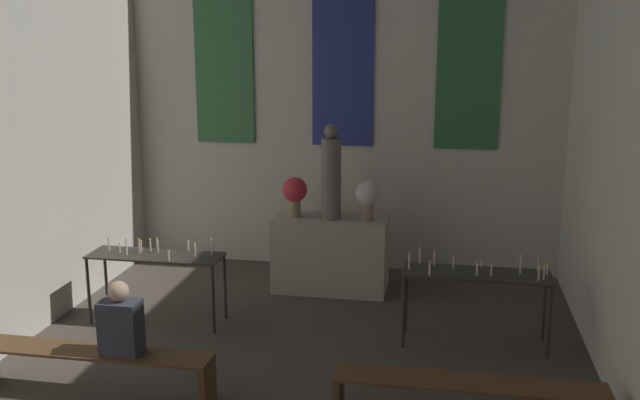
{
  "coord_description": "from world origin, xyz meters",
  "views": [
    {
      "loc": [
        1.45,
        1.61,
        3.29
      ],
      "look_at": [
        0.0,
        9.62,
        1.39
      ],
      "focal_mm": 40.0,
      "sensor_mm": 36.0,
      "label": 1
    }
  ],
  "objects_px": {
    "candle_rack_left": "(156,262)",
    "pew_back_left": "(92,361)",
    "statue": "(331,175)",
    "person_seated": "(121,322)",
    "flower_vase_right": "(368,195)",
    "pew_back_right": "(469,393)",
    "altar": "(331,254)",
    "flower_vase_left": "(295,192)",
    "candle_rack_right": "(476,281)"
  },
  "relations": [
    {
      "from": "flower_vase_right",
      "to": "person_seated",
      "type": "bearing_deg",
      "value": -120.37
    },
    {
      "from": "altar",
      "to": "pew_back_right",
      "type": "bearing_deg",
      "value": -61.95
    },
    {
      "from": "flower_vase_right",
      "to": "person_seated",
      "type": "distance_m",
      "value": 3.76
    },
    {
      "from": "altar",
      "to": "statue",
      "type": "bearing_deg",
      "value": 0.0
    },
    {
      "from": "flower_vase_right",
      "to": "flower_vase_left",
      "type": "bearing_deg",
      "value": 180.0
    },
    {
      "from": "pew_back_left",
      "to": "pew_back_right",
      "type": "relative_size",
      "value": 1.0
    },
    {
      "from": "pew_back_left",
      "to": "flower_vase_right",
      "type": "bearing_deg",
      "value": 55.71
    },
    {
      "from": "flower_vase_right",
      "to": "pew_back_left",
      "type": "bearing_deg",
      "value": -124.29
    },
    {
      "from": "pew_back_right",
      "to": "person_seated",
      "type": "height_order",
      "value": "person_seated"
    },
    {
      "from": "statue",
      "to": "flower_vase_right",
      "type": "distance_m",
      "value": 0.54
    },
    {
      "from": "flower_vase_left",
      "to": "pew_back_left",
      "type": "xyz_separation_m",
      "value": [
        -1.23,
        -3.21,
        -0.95
      ]
    },
    {
      "from": "statue",
      "to": "pew_back_right",
      "type": "relative_size",
      "value": 0.54
    },
    {
      "from": "flower_vase_right",
      "to": "candle_rack_right",
      "type": "xyz_separation_m",
      "value": [
        1.33,
        -1.44,
        -0.56
      ]
    },
    {
      "from": "candle_rack_left",
      "to": "pew_back_left",
      "type": "bearing_deg",
      "value": -86.7
    },
    {
      "from": "flower_vase_right",
      "to": "candle_rack_left",
      "type": "height_order",
      "value": "flower_vase_right"
    },
    {
      "from": "candle_rack_right",
      "to": "pew_back_left",
      "type": "distance_m",
      "value": 3.96
    },
    {
      "from": "flower_vase_left",
      "to": "flower_vase_right",
      "type": "distance_m",
      "value": 0.96
    },
    {
      "from": "altar",
      "to": "statue",
      "type": "distance_m",
      "value": 1.05
    },
    {
      "from": "candle_rack_left",
      "to": "candle_rack_right",
      "type": "bearing_deg",
      "value": -0.01
    },
    {
      "from": "altar",
      "to": "flower_vase_right",
      "type": "height_order",
      "value": "flower_vase_right"
    },
    {
      "from": "statue",
      "to": "person_seated",
      "type": "distance_m",
      "value": 3.59
    },
    {
      "from": "person_seated",
      "to": "flower_vase_left",
      "type": "bearing_deg",
      "value": 73.94
    },
    {
      "from": "altar",
      "to": "flower_vase_left",
      "type": "relative_size",
      "value": 2.8
    },
    {
      "from": "altar",
      "to": "flower_vase_right",
      "type": "bearing_deg",
      "value": 0.0
    },
    {
      "from": "altar",
      "to": "flower_vase_left",
      "type": "xyz_separation_m",
      "value": [
        -0.48,
        0.0,
        0.81
      ]
    },
    {
      "from": "flower_vase_left",
      "to": "candle_rack_left",
      "type": "distance_m",
      "value": 2.04
    },
    {
      "from": "flower_vase_left",
      "to": "candle_rack_right",
      "type": "xyz_separation_m",
      "value": [
        2.29,
        -1.44,
        -0.56
      ]
    },
    {
      "from": "altar",
      "to": "person_seated",
      "type": "xyz_separation_m",
      "value": [
        -1.4,
        -3.21,
        0.26
      ]
    },
    {
      "from": "flower_vase_left",
      "to": "pew_back_right",
      "type": "bearing_deg",
      "value": -55.71
    },
    {
      "from": "flower_vase_right",
      "to": "pew_back_left",
      "type": "height_order",
      "value": "flower_vase_right"
    },
    {
      "from": "statue",
      "to": "altar",
      "type": "bearing_deg",
      "value": 0.0
    },
    {
      "from": "flower_vase_left",
      "to": "person_seated",
      "type": "height_order",
      "value": "flower_vase_left"
    },
    {
      "from": "pew_back_left",
      "to": "person_seated",
      "type": "xyz_separation_m",
      "value": [
        0.31,
        0.0,
        0.41
      ]
    },
    {
      "from": "candle_rack_left",
      "to": "pew_back_left",
      "type": "relative_size",
      "value": 0.68
    },
    {
      "from": "flower_vase_right",
      "to": "candle_rack_right",
      "type": "distance_m",
      "value": 2.04
    },
    {
      "from": "altar",
      "to": "pew_back_left",
      "type": "relative_size",
      "value": 0.64
    },
    {
      "from": "pew_back_right",
      "to": "person_seated",
      "type": "bearing_deg",
      "value": 180.0
    },
    {
      "from": "candle_rack_left",
      "to": "pew_back_left",
      "type": "xyz_separation_m",
      "value": [
        0.1,
        -1.77,
        -0.39
      ]
    },
    {
      "from": "altar",
      "to": "candle_rack_left",
      "type": "relative_size",
      "value": 0.94
    },
    {
      "from": "pew_back_left",
      "to": "person_seated",
      "type": "relative_size",
      "value": 3.32
    },
    {
      "from": "altar",
      "to": "person_seated",
      "type": "bearing_deg",
      "value": -113.6
    },
    {
      "from": "candle_rack_right",
      "to": "pew_back_left",
      "type": "xyz_separation_m",
      "value": [
        -3.52,
        -1.77,
        -0.39
      ]
    },
    {
      "from": "candle_rack_left",
      "to": "candle_rack_right",
      "type": "height_order",
      "value": "candle_rack_right"
    },
    {
      "from": "statue",
      "to": "candle_rack_right",
      "type": "relative_size",
      "value": 0.79
    },
    {
      "from": "candle_rack_left",
      "to": "candle_rack_right",
      "type": "xyz_separation_m",
      "value": [
        3.62,
        -0.0,
        0.0
      ]
    },
    {
      "from": "flower_vase_right",
      "to": "pew_back_left",
      "type": "distance_m",
      "value": 4.0
    },
    {
      "from": "flower_vase_right",
      "to": "pew_back_right",
      "type": "bearing_deg",
      "value": -69.01
    },
    {
      "from": "statue",
      "to": "flower_vase_left",
      "type": "bearing_deg",
      "value": 180.0
    },
    {
      "from": "statue",
      "to": "candle_rack_left",
      "type": "distance_m",
      "value": 2.45
    },
    {
      "from": "statue",
      "to": "flower_vase_right",
      "type": "xyz_separation_m",
      "value": [
        0.48,
        0.0,
        -0.24
      ]
    }
  ]
}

